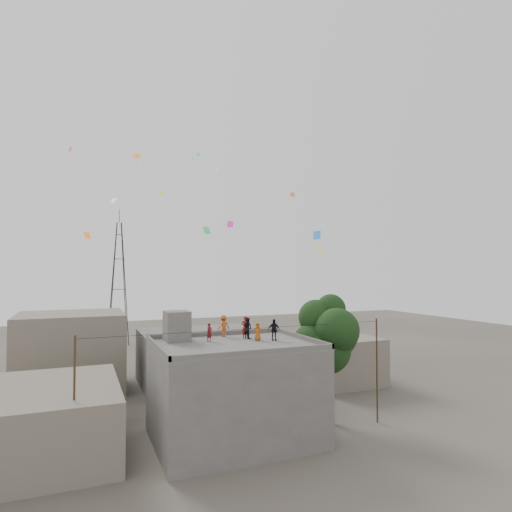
{
  "coord_description": "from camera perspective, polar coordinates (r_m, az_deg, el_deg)",
  "views": [
    {
      "loc": [
        -9.3,
        -26.25,
        10.82
      ],
      "look_at": [
        1.93,
        1.0,
        11.85
      ],
      "focal_mm": 30.0,
      "sensor_mm": 36.0,
      "label": 1
    }
  ],
  "objects": [
    {
      "name": "person_orange_child",
      "position": [
        29.5,
        0.21,
        -10.03
      ],
      "size": [
        0.7,
        0.63,
        1.2
      ],
      "primitive_type": "imported",
      "rotation": [
        0.0,
        0.0,
        -0.53
      ],
      "color": "#B55614",
      "rests_on": "main_building"
    },
    {
      "name": "neighbor_northwest",
      "position": [
        42.89,
        -23.5,
        -11.67
      ],
      "size": [
        9.0,
        8.0,
        7.0
      ],
      "primitive_type": "cube",
      "color": "#6C6555",
      "rests_on": "ground"
    },
    {
      "name": "person_dark_child",
      "position": [
        30.29,
        -1.14,
        -9.58
      ],
      "size": [
        0.82,
        0.88,
        1.46
      ],
      "primitive_type": "imported",
      "rotation": [
        0.0,
        0.0,
        2.06
      ],
      "color": "black",
      "rests_on": "main_building"
    },
    {
      "name": "person_red_adult",
      "position": [
        30.27,
        -1.43,
        -9.49
      ],
      "size": [
        0.66,
        0.55,
        1.56
      ],
      "primitive_type": "imported",
      "rotation": [
        0.0,
        0.0,
        2.79
      ],
      "color": "maroon",
      "rests_on": "main_building"
    },
    {
      "name": "ground",
      "position": [
        29.88,
        -2.94,
        -23.23
      ],
      "size": [
        140.0,
        140.0,
        0.0
      ],
      "primitive_type": "plane",
      "color": "#403B35",
      "rests_on": "ground"
    },
    {
      "name": "person_red_child",
      "position": [
        29.19,
        -6.24,
        -10.09
      ],
      "size": [
        0.53,
        0.47,
        1.22
      ],
      "primitive_type": "imported",
      "rotation": [
        0.0,
        0.0,
        0.49
      ],
      "color": "maroon",
      "rests_on": "main_building"
    },
    {
      "name": "person_dark_adult",
      "position": [
        29.45,
        2.4,
        -9.8
      ],
      "size": [
        0.9,
        0.5,
        1.45
      ],
      "primitive_type": "imported",
      "rotation": [
        0.0,
        0.0,
        -0.18
      ],
      "color": "black",
      "rests_on": "main_building"
    },
    {
      "name": "neighbor_east",
      "position": [
        43.95,
        10.41,
        -13.28
      ],
      "size": [
        7.0,
        8.0,
        4.4
      ],
      "primitive_type": "cube",
      "color": "#6C6555",
      "rests_on": "ground"
    },
    {
      "name": "neighbor_west",
      "position": [
        29.65,
        -26.13,
        -19.11
      ],
      "size": [
        8.0,
        10.0,
        4.0
      ],
      "primitive_type": "cube",
      "color": "#6C6555",
      "rests_on": "ground"
    },
    {
      "name": "transmission_tower",
      "position": [
        66.49,
        -17.85,
        -3.42
      ],
      "size": [
        2.97,
        2.97,
        20.01
      ],
      "color": "black",
      "rests_on": "ground"
    },
    {
      "name": "kites",
      "position": [
        33.84,
        -5.77,
        6.3
      ],
      "size": [
        18.42,
        16.05,
        10.16
      ],
      "color": "orange",
      "rests_on": "ground"
    },
    {
      "name": "person_orange_adult",
      "position": [
        31.17,
        -4.35,
        -9.28
      ],
      "size": [
        1.12,
        0.85,
        1.54
      ],
      "primitive_type": "imported",
      "rotation": [
        0.0,
        0.0,
        -2.82
      ],
      "color": "#C15116",
      "rests_on": "main_building"
    },
    {
      "name": "parapet",
      "position": [
        28.23,
        -2.91,
        -11.32
      ],
      "size": [
        10.0,
        8.0,
        0.3
      ],
      "color": "#53504E",
      "rests_on": "main_building"
    },
    {
      "name": "stair_head_box",
      "position": [
        29.73,
        -10.51,
        -9.16
      ],
      "size": [
        1.6,
        1.8,
        2.0
      ],
      "primitive_type": "cube",
      "color": "#53504E",
      "rests_on": "main_building"
    },
    {
      "name": "utility_line",
      "position": [
        27.75,
        -1.01,
        -16.6
      ],
      "size": [
        20.12,
        0.62,
        7.4
      ],
      "color": "black",
      "rests_on": "ground"
    },
    {
      "name": "neighbor_north",
      "position": [
        42.63,
        -6.77,
        -13.24
      ],
      "size": [
        12.0,
        9.0,
        5.0
      ],
      "primitive_type": "cube",
      "color": "#53504E",
      "rests_on": "ground"
    },
    {
      "name": "main_building",
      "position": [
        28.92,
        -2.92,
        -17.59
      ],
      "size": [
        10.0,
        8.0,
        6.1
      ],
      "color": "#53504E",
      "rests_on": "ground"
    },
    {
      "name": "tree",
      "position": [
        31.95,
        9.48,
        -10.47
      ],
      "size": [
        4.9,
        4.6,
        9.1
      ],
      "color": "black",
      "rests_on": "ground"
    }
  ]
}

